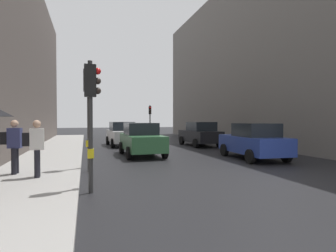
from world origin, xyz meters
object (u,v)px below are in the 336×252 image
Objects in this scene: car_white_compact at (122,134)px; car_blue_van at (254,141)px; traffic_light_near_right at (89,99)px; traffic_light_far_median at (150,115)px; car_green_estate at (141,139)px; car_dark_suv at (200,134)px; pedestrian_with_black_backpack at (35,145)px; traffic_light_near_left at (91,102)px; pedestrian_with_grey_backpack at (13,143)px.

car_white_compact is 10.36m from car_blue_van.
traffic_light_near_right is 0.91× the size of car_blue_van.
traffic_light_far_median reaches higher than car_green_estate.
car_green_estate is (-3.60, -13.76, -1.49)m from traffic_light_far_median.
traffic_light_far_median is 0.80× the size of car_blue_van.
traffic_light_far_median is 0.81× the size of car_dark_suv.
traffic_light_far_median is 20.86m from pedestrian_with_black_backpack.
traffic_light_near_left is 9.00m from car_blue_van.
pedestrian_with_black_backpack is at bearing -109.78° from car_white_compact.
car_dark_suv is at bearing 40.45° from pedestrian_with_grey_backpack.
car_blue_van is (5.28, -8.91, 0.00)m from car_white_compact.
car_blue_van is at bearing -59.34° from car_white_compact.
traffic_light_near_right reaches higher than pedestrian_with_grey_backpack.
car_dark_suv is at bearing 88.71° from car_blue_van.
car_blue_van is (7.76, 4.30, -1.53)m from traffic_light_near_left.
traffic_light_near_left is (-6.36, -21.01, 0.04)m from traffic_light_far_median.
car_dark_suv is at bearing 46.08° from traffic_light_near_right.
traffic_light_near_right is at bearing 90.07° from traffic_light_near_left.
car_white_compact is 1.01× the size of car_dark_suv.
traffic_light_near_left is 0.81× the size of car_blue_van.
traffic_light_far_median is 0.81× the size of car_green_estate.
traffic_light_near_left is 0.83× the size of car_green_estate.
car_blue_van is 2.43× the size of pedestrian_with_grey_backpack.
pedestrian_with_black_backpack is (-9.55, -9.59, 0.29)m from car_dark_suv.
pedestrian_with_grey_backpack and pedestrian_with_black_backpack have the same top height.
car_white_compact is at bearing 120.66° from car_blue_van.
pedestrian_with_black_backpack is (-7.99, -19.23, -1.20)m from traffic_light_far_median.
car_white_compact is 12.15m from pedestrian_with_black_backpack.
traffic_light_near_right reaches higher than pedestrian_with_black_backpack.
pedestrian_with_grey_backpack is (-2.42, -0.59, -1.53)m from traffic_light_near_right.
traffic_light_near_left reaches higher than car_white_compact.
pedestrian_with_black_backpack is (-9.39, -2.52, 0.29)m from car_blue_van.
car_dark_suv is 2.40× the size of pedestrian_with_grey_backpack.
car_dark_suv is 13.54m from pedestrian_with_black_backpack.
traffic_light_near_left is 7.91m from car_green_estate.
car_green_estate is (2.75, 7.25, -1.53)m from traffic_light_near_left.
car_white_compact is 2.42× the size of pedestrian_with_grey_backpack.
traffic_light_near_right is at bearing -103.84° from car_white_compact.
traffic_light_near_left is 1.97× the size of pedestrian_with_grey_backpack.
pedestrian_with_grey_backpack is at bearing 133.43° from traffic_light_near_left.
car_blue_van is 1.01× the size of car_dark_suv.
car_blue_van is at bearing -85.21° from traffic_light_far_median.
car_green_estate is 7.02m from pedestrian_with_black_backpack.
car_white_compact is (-3.88, -7.80, -1.49)m from traffic_light_far_median.
pedestrian_with_black_backpack reaches higher than car_green_estate.
car_green_estate is at bearing 56.10° from traffic_light_near_right.
traffic_light_far_median reaches higher than car_white_compact.
traffic_light_far_median is 0.98× the size of traffic_light_near_left.
car_blue_van is (1.40, -16.71, -1.49)m from traffic_light_far_median.
traffic_light_far_median reaches higher than pedestrian_with_black_backpack.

